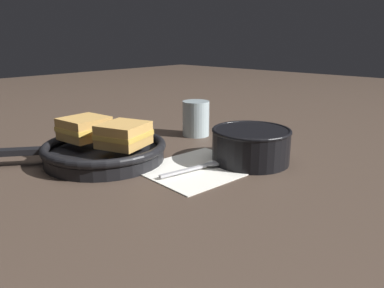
{
  "coord_description": "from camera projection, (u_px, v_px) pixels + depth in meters",
  "views": [
    {
      "loc": [
        -0.56,
        -0.47,
        0.25
      ],
      "look_at": [
        -0.01,
        0.03,
        0.04
      ],
      "focal_mm": 35.0,
      "sensor_mm": 36.0,
      "label": 1
    }
  ],
  "objects": [
    {
      "name": "ground_plane",
      "position": [
        205.0,
        164.0,
        0.77
      ],
      "size": [
        4.0,
        4.0,
        0.0
      ],
      "primitive_type": "plane",
      "color": "#47382D"
    },
    {
      "name": "napkin",
      "position": [
        198.0,
        168.0,
        0.74
      ],
      "size": [
        0.23,
        0.2,
        0.0
      ],
      "color": "white",
      "rests_on": "ground_plane"
    },
    {
      "name": "soup_bowl",
      "position": [
        251.0,
        143.0,
        0.77
      ],
      "size": [
        0.16,
        0.16,
        0.07
      ],
      "color": "black",
      "rests_on": "ground_plane"
    },
    {
      "name": "spoon",
      "position": [
        208.0,
        165.0,
        0.74
      ],
      "size": [
        0.16,
        0.05,
        0.01
      ],
      "rotation": [
        0.0,
        0.0,
        -0.21
      ],
      "color": "#B7B7BC",
      "rests_on": "napkin"
    },
    {
      "name": "skillet",
      "position": [
        104.0,
        151.0,
        0.78
      ],
      "size": [
        0.32,
        0.28,
        0.04
      ],
      "color": "black",
      "rests_on": "ground_plane"
    },
    {
      "name": "sandwich_near_left",
      "position": [
        124.0,
        135.0,
        0.75
      ],
      "size": [
        0.11,
        0.11,
        0.05
      ],
      "rotation": [
        0.0,
        0.0,
        6.58
      ],
      "color": "tan",
      "rests_on": "skillet"
    },
    {
      "name": "sandwich_near_right",
      "position": [
        85.0,
        128.0,
        0.8
      ],
      "size": [
        0.1,
        0.09,
        0.05
      ],
      "rotation": [
        0.0,
        0.0,
        9.5
      ],
      "color": "tan",
      "rests_on": "skillet"
    },
    {
      "name": "drinking_glass",
      "position": [
        196.0,
        118.0,
        0.98
      ],
      "size": [
        0.07,
        0.07,
        0.09
      ],
      "color": "silver",
      "rests_on": "ground_plane"
    }
  ]
}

